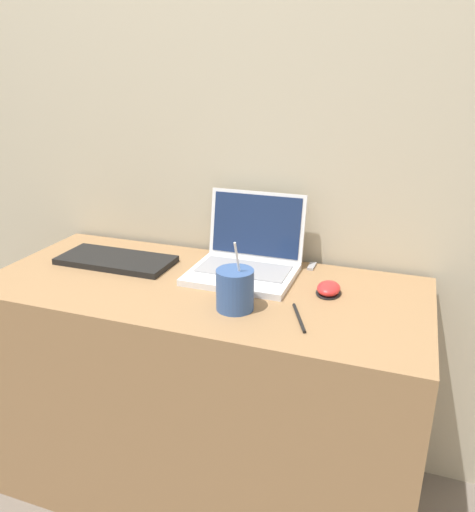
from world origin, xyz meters
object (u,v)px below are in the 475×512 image
object	(u,v)px
pen	(299,318)
laptop	(247,257)
computer_mouse	(329,289)
drink_cup	(235,289)
external_keyboard	(116,260)
usb_stick	(312,266)

from	to	relation	value
pen	laptop	bearing A→B (deg)	131.57
computer_mouse	pen	size ratio (longest dim) A/B	0.66
laptop	drink_cup	distance (m)	0.27
laptop	computer_mouse	size ratio (longest dim) A/B	3.42
drink_cup	external_keyboard	bearing A→B (deg)	159.33
laptop	usb_stick	xyz separation A→B (m)	(0.19, 0.11, -0.05)
drink_cup	usb_stick	world-z (taller)	drink_cup
external_keyboard	laptop	bearing A→B (deg)	9.73
external_keyboard	pen	xyz separation A→B (m)	(0.67, -0.19, -0.01)
computer_mouse	usb_stick	distance (m)	0.21
laptop	external_keyboard	bearing A→B (deg)	-170.27
drink_cup	computer_mouse	world-z (taller)	drink_cup
computer_mouse	usb_stick	size ratio (longest dim) A/B	1.56
usb_stick	pen	bearing A→B (deg)	-83.33
usb_stick	pen	size ratio (longest dim) A/B	0.42
usb_stick	computer_mouse	bearing A→B (deg)	-64.89
external_keyboard	usb_stick	size ratio (longest dim) A/B	6.37
pen	drink_cup	bearing A→B (deg)	179.62
laptop	drink_cup	world-z (taller)	laptop
computer_mouse	usb_stick	xyz separation A→B (m)	(-0.09, 0.19, -0.01)
drink_cup	pen	distance (m)	0.18
pen	usb_stick	bearing A→B (deg)	96.67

